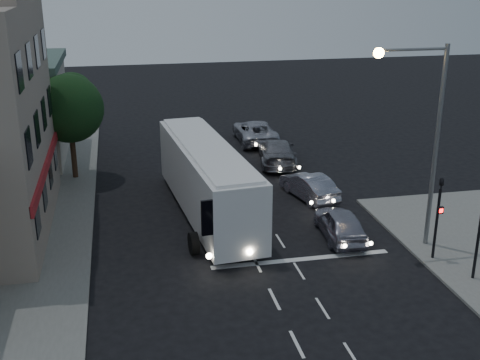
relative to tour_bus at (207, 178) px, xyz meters
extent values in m
plane|color=black|center=(1.25, -7.76, -2.03)|extent=(120.00, 120.00, 0.00)
cube|color=silver|center=(1.25, -11.76, -2.03)|extent=(0.12, 1.60, 0.01)
cube|color=silver|center=(1.25, -8.76, -2.03)|extent=(0.12, 1.60, 0.01)
cube|color=silver|center=(1.25, -5.76, -2.03)|extent=(0.12, 1.60, 0.01)
cube|color=silver|center=(1.25, -2.76, -2.03)|extent=(0.12, 1.60, 0.01)
cube|color=silver|center=(1.25, 0.24, -2.03)|extent=(0.12, 1.60, 0.01)
cube|color=silver|center=(1.25, 3.24, -2.03)|extent=(0.12, 1.60, 0.01)
cube|color=silver|center=(1.25, 6.24, -2.03)|extent=(0.12, 1.60, 0.01)
cube|color=silver|center=(1.25, 9.24, -2.03)|extent=(0.12, 1.60, 0.01)
cube|color=silver|center=(2.85, -12.76, -2.03)|extent=(0.10, 1.50, 0.01)
cube|color=silver|center=(2.85, -9.76, -2.03)|extent=(0.10, 1.50, 0.01)
cube|color=silver|center=(2.85, -6.76, -2.03)|extent=(0.10, 1.50, 0.01)
cube|color=silver|center=(2.85, -3.76, -2.03)|extent=(0.10, 1.50, 0.01)
cube|color=silver|center=(2.85, -0.76, -2.03)|extent=(0.10, 1.50, 0.01)
cube|color=silver|center=(2.85, 2.24, -2.03)|extent=(0.10, 1.50, 0.01)
cube|color=silver|center=(2.85, 5.24, -2.03)|extent=(0.10, 1.50, 0.01)
cube|color=silver|center=(2.85, 8.24, -2.03)|extent=(0.10, 1.50, 0.01)
cube|color=silver|center=(2.85, 11.24, -2.03)|extent=(0.10, 1.50, 0.01)
cube|color=silver|center=(3.25, -5.76, -2.03)|extent=(8.00, 0.35, 0.01)
cube|color=white|center=(0.00, 0.00, -0.05)|extent=(3.70, 12.41, 3.26)
cube|color=white|center=(0.00, 0.00, 1.63)|extent=(3.26, 11.96, 0.18)
cube|color=black|center=(0.00, -6.06, 0.46)|extent=(2.34, 0.35, 1.53)
cube|color=black|center=(1.28, 0.51, 0.62)|extent=(1.01, 10.14, 0.92)
cube|color=black|center=(-1.28, 0.51, 0.62)|extent=(1.01, 10.14, 0.92)
cube|color=maroon|center=(1.29, 1.02, -0.50)|extent=(0.57, 5.58, 1.43)
cube|color=maroon|center=(-1.29, 1.02, -0.50)|extent=(0.57, 5.58, 1.43)
cylinder|color=black|center=(-1.27, -4.28, -1.52)|extent=(0.45, 1.05, 1.02)
cylinder|color=black|center=(1.27, -4.28, -1.52)|extent=(0.45, 1.05, 1.02)
cylinder|color=black|center=(-1.27, 2.55, -1.52)|extent=(0.45, 1.05, 1.02)
cylinder|color=black|center=(1.27, 2.55, -1.52)|extent=(0.45, 1.05, 1.02)
cylinder|color=black|center=(-1.27, 4.28, -1.52)|extent=(0.45, 1.05, 1.02)
cylinder|color=black|center=(1.27, 4.28, -1.52)|extent=(0.45, 1.05, 1.02)
cylinder|color=#FFF2CC|center=(-0.87, -6.13, -1.27)|extent=(0.27, 0.08, 0.26)
cylinder|color=#FFF2CC|center=(0.87, -6.13, -1.27)|extent=(0.27, 0.08, 0.26)
imported|color=#9795A7|center=(5.69, -3.96, -1.31)|extent=(2.01, 4.36, 1.45)
imported|color=#9493A3|center=(5.85, 1.30, -1.33)|extent=(2.41, 4.49, 1.41)
imported|color=slate|center=(5.74, 7.60, -1.23)|extent=(3.25, 5.85, 1.60)
imported|color=#A8A7B2|center=(5.50, 12.97, -1.24)|extent=(2.75, 5.74, 1.58)
cylinder|color=black|center=(8.85, -6.96, -0.31)|extent=(0.12, 0.12, 3.20)
imported|color=black|center=(8.85, -6.96, 1.74)|extent=(0.15, 0.18, 0.90)
cube|color=black|center=(8.85, -7.14, 0.39)|extent=(0.25, 0.12, 0.30)
cube|color=#FF0C0C|center=(8.85, -7.21, 0.39)|extent=(0.16, 0.02, 0.18)
cylinder|color=black|center=(9.55, -8.96, -0.31)|extent=(0.12, 0.12, 3.20)
cylinder|color=slate|center=(9.25, -5.56, 2.59)|extent=(0.20, 0.20, 9.00)
cylinder|color=slate|center=(7.75, -5.56, 6.89)|extent=(3.00, 0.12, 0.12)
sphere|color=#FFBF59|center=(6.25, -5.56, 6.79)|extent=(0.44, 0.44, 0.44)
cube|color=gray|center=(-8.25, 0.24, 8.34)|extent=(1.00, 12.00, 0.50)
cube|color=#A31C22|center=(-7.70, 0.24, 1.09)|extent=(0.15, 12.00, 0.50)
cube|color=black|center=(-7.73, -4.26, 0.29)|extent=(0.06, 1.30, 1.50)
cube|color=black|center=(-7.73, -1.26, 0.29)|extent=(0.06, 1.30, 1.50)
cube|color=black|center=(-7.73, 1.74, 0.29)|extent=(0.06, 1.30, 1.50)
cube|color=black|center=(-7.73, 4.74, 0.29)|extent=(0.06, 1.30, 1.50)
cube|color=black|center=(-7.73, -4.26, 3.29)|extent=(0.06, 1.30, 1.50)
cube|color=black|center=(-7.73, -1.26, 3.29)|extent=(0.06, 1.30, 1.50)
cube|color=black|center=(-7.73, 1.74, 3.29)|extent=(0.06, 1.30, 1.50)
cube|color=black|center=(-7.73, 4.74, 3.29)|extent=(0.06, 1.30, 1.50)
cube|color=black|center=(-7.73, -4.26, 6.29)|extent=(0.06, 1.30, 1.50)
cube|color=black|center=(-7.73, -1.26, 6.29)|extent=(0.06, 1.30, 1.50)
cube|color=black|center=(-7.73, 1.74, 6.29)|extent=(0.06, 1.30, 1.50)
cube|color=black|center=(-7.73, 4.74, 6.29)|extent=(0.06, 1.30, 1.50)
cylinder|color=black|center=(-6.95, 7.24, -0.51)|extent=(0.32, 0.32, 2.80)
sphere|color=#0E3214|center=(-6.95, 7.24, 2.29)|extent=(4.00, 4.00, 4.00)
sphere|color=#1B3716|center=(-6.75, 7.84, 2.99)|extent=(2.60, 2.60, 2.60)
sphere|color=#0E3214|center=(-7.25, 6.64, 2.69)|extent=(2.40, 2.40, 2.40)
camera|label=1|loc=(-4.14, -28.35, 10.02)|focal=45.00mm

